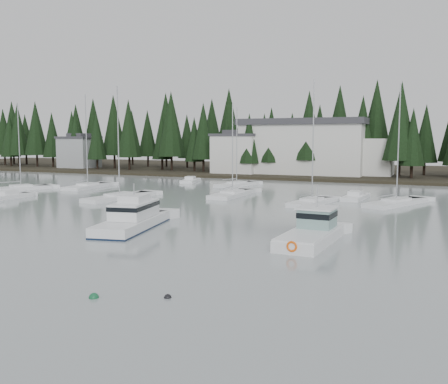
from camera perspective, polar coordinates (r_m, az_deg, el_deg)
The scene contains 20 objects.
far_shore_land at distance 114.82m, azimuth 13.27°, elevation 2.22°, with size 240.00×54.00×1.00m, color black.
conifer_treeline at distance 104.05m, azimuth 12.18°, elevation 1.85°, with size 200.00×22.00×20.00m, color black, non-canonical shape.
house_west at distance 102.28m, azimuth 1.49°, elevation 4.53°, with size 9.54×7.42×8.75m.
house_far_west at distance 125.86m, azimuth -16.22°, elevation 4.48°, with size 8.48×7.42×8.25m.
harbor_inn at distance 100.85m, azimuth 10.19°, elevation 5.05°, with size 29.50×11.50×10.90m.
cabin_cruiser_center at distance 42.73m, azimuth -10.36°, elevation -3.24°, with size 5.05×10.58×4.37m.
lobster_boat_teal at distance 37.12m, azimuth 10.04°, elevation -4.81°, with size 3.34×8.59×4.70m.
sailboat_1 at distance 58.26m, azimuth 10.01°, elevation -1.30°, with size 4.11×8.58×14.76m.
sailboat_2 at distance 60.26m, azimuth 19.09°, elevation -1.32°, with size 6.62×10.60×14.20m.
sailboat_4 at distance 65.73m, azimuth 0.98°, elevation -0.39°, with size 2.93×10.14×12.71m.
sailboat_5 at distance 79.33m, azimuth -22.18°, elevation 0.29°, with size 5.99×8.70×13.23m.
sailboat_6 at distance 63.84m, azimuth -11.84°, elevation -0.71°, with size 4.12×11.06×14.48m.
sailboat_8 at distance 78.91m, azimuth -15.30°, elevation 0.50°, with size 3.63×9.47×14.66m.
sailboat_9 at distance 79.06m, azimuth 1.46°, elevation 0.73°, with size 4.75×9.01×13.02m.
runabout_0 at distance 68.45m, azimuth -23.46°, elevation -0.58°, with size 2.36×6.57×1.42m.
runabout_1 at distance 49.02m, azimuth 9.90°, elevation -2.65°, with size 4.02×6.82×1.42m.
runabout_3 at distance 86.33m, azimuth -3.88°, elevation 1.21°, with size 3.34×6.04×1.42m.
runabout_4 at distance 64.15m, azimuth 14.76°, elevation -0.70°, with size 2.71×6.50×1.42m.
mooring_buoy_green at distance 25.05m, azimuth -14.65°, elevation -11.62°, with size 0.48×0.48×0.48m, color #145933.
mooring_buoy_dark at distance 24.42m, azimuth -6.45°, elevation -11.93°, with size 0.37×0.37×0.37m, color black.
Camera 1 is at (20.46, -15.73, 7.56)m, focal length 40.00 mm.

